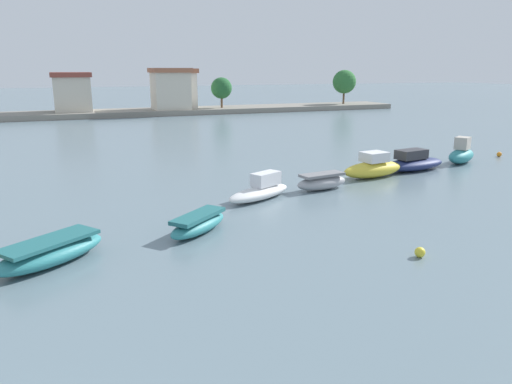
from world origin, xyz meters
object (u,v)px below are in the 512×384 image
(moored_boat_9, at_px, (461,154))
(mooring_buoy_1, at_px, (499,154))
(moored_boat_5, at_px, (260,190))
(moored_boat_4, at_px, (198,224))
(moored_boat_8, at_px, (414,163))
(moored_boat_3, at_px, (51,252))
(moored_boat_6, at_px, (322,182))
(mooring_buoy_0, at_px, (420,252))
(moored_boat_7, at_px, (373,168))

(moored_boat_9, bearing_deg, mooring_buoy_1, -19.23)
(moored_boat_5, relative_size, moored_boat_9, 1.17)
(moored_boat_4, height_order, moored_boat_8, moored_boat_8)
(moored_boat_9, bearing_deg, moored_boat_4, 170.69)
(moored_boat_4, bearing_deg, moored_boat_8, -17.24)
(moored_boat_3, height_order, moored_boat_4, moored_boat_3)
(moored_boat_3, xyz_separation_m, moored_boat_8, (24.24, 9.12, 0.09))
(moored_boat_6, distance_m, moored_boat_8, 9.43)
(moored_boat_5, bearing_deg, mooring_buoy_1, -13.50)
(moored_boat_9, xyz_separation_m, mooring_buoy_1, (5.00, 0.90, -0.49))
(mooring_buoy_1, bearing_deg, mooring_buoy_0, -143.73)
(moored_boat_4, relative_size, moored_boat_7, 0.72)
(moored_boat_3, distance_m, moored_boat_6, 16.50)
(moored_boat_5, bearing_deg, moored_boat_3, -177.77)
(moored_boat_8, height_order, moored_boat_9, moored_boat_9)
(moored_boat_6, bearing_deg, mooring_buoy_1, 4.81)
(moored_boat_4, relative_size, moored_boat_5, 0.76)
(moored_boat_7, bearing_deg, moored_boat_3, -166.35)
(mooring_buoy_0, bearing_deg, moored_boat_3, 161.07)
(moored_boat_8, xyz_separation_m, mooring_buoy_1, (10.34, 1.82, -0.35))
(moored_boat_9, bearing_deg, moored_boat_7, 161.32)
(moored_boat_8, bearing_deg, moored_boat_3, -167.95)
(mooring_buoy_0, bearing_deg, moored_boat_5, 103.58)
(mooring_buoy_1, bearing_deg, moored_boat_5, -167.74)
(moored_boat_9, xyz_separation_m, mooring_buoy_0, (-16.16, -14.63, -0.48))
(moored_boat_5, bearing_deg, moored_boat_7, -10.91)
(moored_boat_9, height_order, mooring_buoy_0, moored_boat_9)
(moored_boat_4, distance_m, moored_boat_7, 15.59)
(moored_boat_8, distance_m, mooring_buoy_1, 10.50)
(moored_boat_5, xyz_separation_m, moored_boat_7, (9.24, 2.45, 0.15))
(moored_boat_3, height_order, moored_boat_6, moored_boat_6)
(moored_boat_4, relative_size, mooring_buoy_1, 9.13)
(moored_boat_8, bearing_deg, moored_boat_7, -176.48)
(moored_boat_5, xyz_separation_m, mooring_buoy_1, (23.68, 5.14, -0.31))
(moored_boat_3, height_order, moored_boat_8, moored_boat_8)
(moored_boat_3, height_order, moored_boat_5, moored_boat_5)
(moored_boat_4, height_order, mooring_buoy_1, moored_boat_4)
(mooring_buoy_1, bearing_deg, moored_boat_7, -169.43)
(moored_boat_5, distance_m, moored_boat_7, 9.56)
(moored_boat_4, relative_size, moored_boat_9, 0.89)
(moored_boat_7, xyz_separation_m, mooring_buoy_1, (14.44, 2.69, -0.46))
(moored_boat_6, distance_m, moored_boat_9, 14.82)
(moored_boat_7, bearing_deg, mooring_buoy_1, 1.97)
(moored_boat_8, bearing_deg, moored_boat_9, 1.17)
(moored_boat_4, relative_size, moored_boat_6, 1.00)
(moored_boat_3, height_order, mooring_buoy_0, moored_boat_3)
(moored_boat_8, bearing_deg, moored_boat_6, -172.08)
(mooring_buoy_1, bearing_deg, moored_boat_9, -169.79)
(moored_boat_5, height_order, mooring_buoy_0, moored_boat_5)
(moored_boat_3, distance_m, mooring_buoy_1, 36.27)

